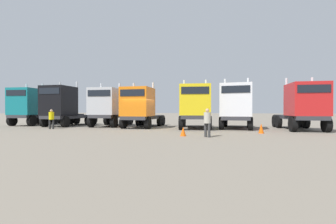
{
  "coord_description": "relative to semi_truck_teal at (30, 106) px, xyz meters",
  "views": [
    {
      "loc": [
        7.06,
        -18.39,
        1.57
      ],
      "look_at": [
        1.8,
        2.42,
        1.4
      ],
      "focal_mm": 24.65,
      "sensor_mm": 36.0,
      "label": 1
    }
  ],
  "objects": [
    {
      "name": "semi_truck_red",
      "position": [
        25.36,
        0.14,
        -0.05
      ],
      "size": [
        2.88,
        6.2,
        4.17
      ],
      "rotation": [
        0.0,
        0.0,
        -1.51
      ],
      "color": "#333338",
      "rests_on": "ground"
    },
    {
      "name": "semi_truck_silver",
      "position": [
        8.68,
        0.34,
        -0.07
      ],
      "size": [
        2.98,
        5.9,
        4.19
      ],
      "rotation": [
        0.0,
        0.0,
        -1.49
      ],
      "color": "#333338",
      "rests_on": "ground"
    },
    {
      "name": "semi_truck_teal",
      "position": [
        0.0,
        0.0,
        0.0
      ],
      "size": [
        3.05,
        6.03,
        4.35
      ],
      "rotation": [
        0.0,
        0.0,
        -1.48
      ],
      "color": "#333338",
      "rests_on": "ground"
    },
    {
      "name": "ground",
      "position": [
        12.57,
        -1.12,
        -1.95
      ],
      "size": [
        200.0,
        200.0,
        0.0
      ],
      "primitive_type": "plane",
      "color": "gray"
    },
    {
      "name": "semi_truck_black",
      "position": [
        4.25,
        -0.34,
        0.05
      ],
      "size": [
        2.73,
        6.23,
        4.42
      ],
      "rotation": [
        0.0,
        0.0,
        -1.54
      ],
      "color": "#333338",
      "rests_on": "ground"
    },
    {
      "name": "semi_truck_white",
      "position": [
        20.44,
        0.43,
        -0.04
      ],
      "size": [
        2.92,
        5.92,
        4.29
      ],
      "rotation": [
        0.0,
        0.0,
        -1.64
      ],
      "color": "#333338",
      "rests_on": "ground"
    },
    {
      "name": "visitor_in_hivis",
      "position": [
        5.51,
        -3.29,
        -1.01
      ],
      "size": [
        0.5,
        0.5,
        1.63
      ],
      "rotation": [
        0.0,
        0.0,
        1.86
      ],
      "color": "#2A2A2A",
      "rests_on": "ground"
    },
    {
      "name": "semi_truck_yellow",
      "position": [
        17.1,
        -0.25,
        -0.03
      ],
      "size": [
        3.26,
        6.08,
        4.2
      ],
      "rotation": [
        0.0,
        0.0,
        -1.44
      ],
      "color": "#333338",
      "rests_on": "ground"
    },
    {
      "name": "traffic_cone_mid",
      "position": [
        21.94,
        -2.86,
        -1.61
      ],
      "size": [
        0.36,
        0.36,
        0.67
      ],
      "primitive_type": "cone",
      "color": "#F2590C",
      "rests_on": "ground"
    },
    {
      "name": "traffic_cone_far",
      "position": [
        17.11,
        -5.78,
        -1.67
      ],
      "size": [
        0.36,
        0.36,
        0.56
      ],
      "primitive_type": "cone",
      "color": "#F2590C",
      "rests_on": "ground"
    },
    {
      "name": "semi_truck_orange",
      "position": [
        12.2,
        -0.22,
        -0.1
      ],
      "size": [
        2.64,
        6.1,
        4.11
      ],
      "rotation": [
        0.0,
        0.0,
        -1.55
      ],
      "color": "#333338",
      "rests_on": "ground"
    },
    {
      "name": "visitor_with_camera",
      "position": [
        18.57,
        -5.97,
        -0.99
      ],
      "size": [
        0.56,
        0.56,
        1.67
      ],
      "rotation": [
        0.0,
        0.0,
        4.04
      ],
      "color": "#373737",
      "rests_on": "ground"
    }
  ]
}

